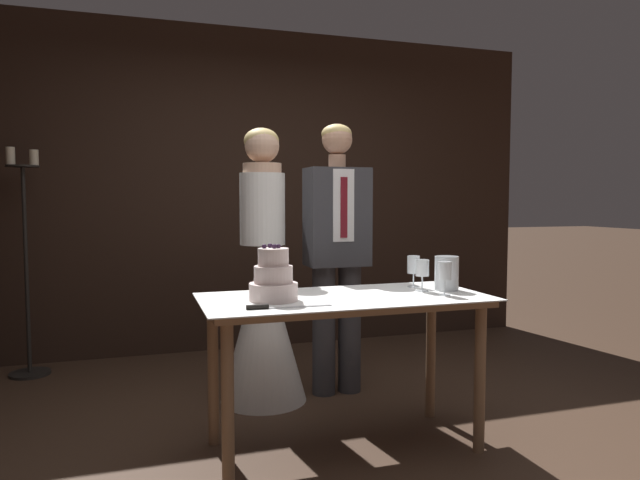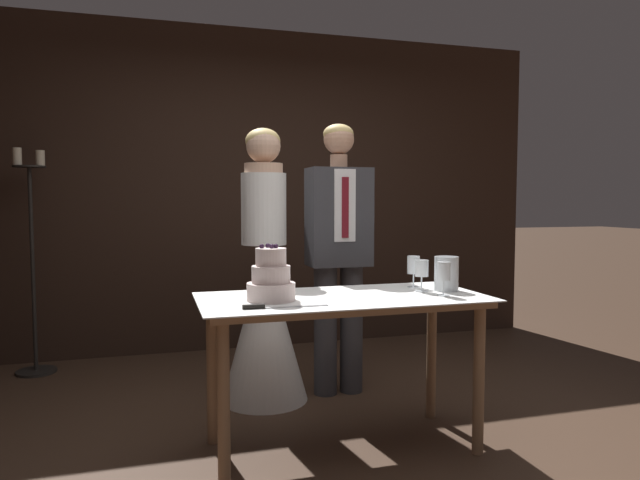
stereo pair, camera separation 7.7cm
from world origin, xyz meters
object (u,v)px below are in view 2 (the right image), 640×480
object	(u,v)px
bride	(264,301)
candle_stand	(33,272)
cake_knife	(269,307)
wine_glass_middle	(414,266)
groom	(339,246)
wine_glass_far	(444,273)
cake_table	(343,316)
tiered_cake	(271,279)
wine_glass_near	(422,270)
hurricane_candle	(446,274)

from	to	relation	value
bride	candle_stand	bearing A→B (deg)	145.59
cake_knife	bride	xyz separation A→B (m)	(0.17, 1.02, -0.16)
wine_glass_middle	candle_stand	xyz separation A→B (m)	(-2.23, 1.67, -0.15)
wine_glass_middle	groom	distance (m)	0.68
wine_glass_far	candle_stand	xyz separation A→B (m)	(-2.25, 1.97, -0.15)
cake_table	tiered_cake	size ratio (longest dim) A/B	5.24
wine_glass_near	tiered_cake	bearing A→B (deg)	-177.44
wine_glass_near	groom	size ratio (longest dim) A/B	0.10
wine_glass_near	bride	bearing A→B (deg)	131.49
tiered_cake	bride	distance (m)	0.87
tiered_cake	cake_table	bearing A→B (deg)	1.52
wine_glass_far	groom	xyz separation A→B (m)	(-0.25, 0.93, 0.07)
groom	wine_glass_far	bearing A→B (deg)	-74.94
wine_glass_near	wine_glass_far	distance (m)	0.16
cake_table	hurricane_candle	world-z (taller)	hurricane_candle
cake_table	candle_stand	bearing A→B (deg)	133.56
cake_knife	bride	size ratio (longest dim) A/B	0.23
cake_table	candle_stand	size ratio (longest dim) A/B	0.88
wine_glass_near	hurricane_candle	distance (m)	0.14
tiered_cake	hurricane_candle	bearing A→B (deg)	1.69
wine_glass_near	candle_stand	bearing A→B (deg)	140.47
wine_glass_middle	hurricane_candle	xyz separation A→B (m)	(0.12, -0.15, -0.03)
hurricane_candle	wine_glass_far	bearing A→B (deg)	-123.48
cake_table	bride	world-z (taller)	bride
cake_knife	groom	size ratio (longest dim) A/B	0.22
wine_glass_near	cake_knife	bearing A→B (deg)	-164.94
hurricane_candle	candle_stand	bearing A→B (deg)	142.08
cake_knife	wine_glass_far	distance (m)	0.92
candle_stand	hurricane_candle	bearing A→B (deg)	-37.92
tiered_cake	hurricane_candle	world-z (taller)	tiered_cake
wine_glass_near	wine_glass_middle	size ratio (longest dim) A/B	0.96
wine_glass_near	bride	distance (m)	1.08
cake_table	hurricane_candle	xyz separation A→B (m)	(0.59, 0.02, 0.19)
candle_stand	cake_table	bearing A→B (deg)	-46.44
wine_glass_middle	candle_stand	bearing A→B (deg)	143.09
wine_glass_middle	bride	bearing A→B (deg)	138.32
tiered_cake	wine_glass_far	world-z (taller)	tiered_cake
cake_knife	groom	bearing A→B (deg)	58.71
tiered_cake	wine_glass_near	distance (m)	0.82
wine_glass_middle	wine_glass_far	bearing A→B (deg)	-85.29
hurricane_candle	groom	world-z (taller)	groom
bride	cake_table	bearing A→B (deg)	-73.18
wine_glass_middle	hurricane_candle	distance (m)	0.20
hurricane_candle	groom	bearing A→B (deg)	113.51
cake_table	wine_glass_far	bearing A→B (deg)	-13.92
bride	candle_stand	world-z (taller)	bride
cake_knife	hurricane_candle	bearing A→B (deg)	14.42
tiered_cake	cake_knife	xyz separation A→B (m)	(-0.05, -0.20, -0.09)
wine_glass_near	wine_glass_far	bearing A→B (deg)	-72.32
tiered_cake	cake_knife	world-z (taller)	tiered_cake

